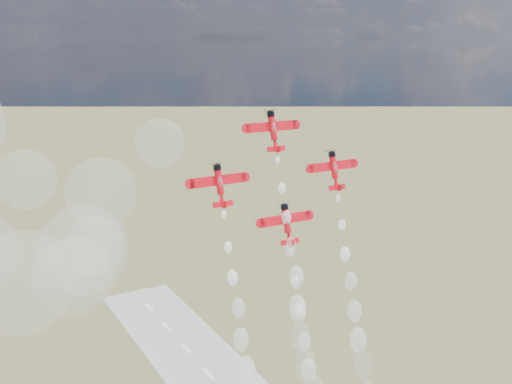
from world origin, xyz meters
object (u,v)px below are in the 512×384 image
Objects in this scene: plane_lead at (273,130)px; plane_slot at (287,223)px; plane_left at (220,184)px; plane_right at (334,170)px.

plane_slot is (0.00, -6.10, -19.73)m from plane_lead.
plane_left reaches higher than plane_slot.
plane_lead is at bearing 11.68° from plane_left.
plane_lead reaches higher than plane_right.
plane_right is at bearing 0.00° from plane_left.
plane_right is at bearing 11.68° from plane_slot.
plane_left is at bearing 168.32° from plane_slot.
plane_right is at bearing -11.68° from plane_lead.
plane_lead reaches higher than plane_left.
plane_lead is 18.00m from plane_left.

